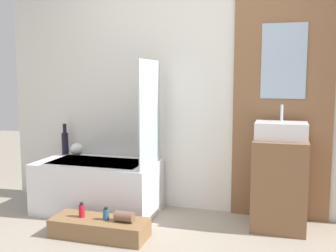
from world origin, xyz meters
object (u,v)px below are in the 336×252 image
object	(u,v)px
bathtub	(98,186)
wooden_step_bench	(100,228)
bottle_soap_secondary	(106,214)
vase_round_light	(77,149)
sink	(281,131)
bottle_soap_primary	(82,211)
vase_tall_dark	(65,142)

from	to	relation	value
bathtub	wooden_step_bench	distance (m)	0.68
bottle_soap_secondary	bathtub	bearing A→B (deg)	121.96
vase_round_light	sink	bearing A→B (deg)	-3.78
wooden_step_bench	sink	bearing A→B (deg)	24.39
wooden_step_bench	bottle_soap_primary	bearing A→B (deg)	180.00
bottle_soap_primary	bathtub	bearing A→B (deg)	103.11
vase_tall_dark	bottle_soap_primary	size ratio (longest dim) A/B	2.61
sink	vase_tall_dark	distance (m)	2.30
vase_round_light	bathtub	bearing A→B (deg)	-31.37
vase_tall_dark	wooden_step_bench	bearing A→B (deg)	-45.63
sink	vase_round_light	bearing A→B (deg)	176.22
vase_tall_dark	bottle_soap_secondary	size ratio (longest dim) A/B	3.08
wooden_step_bench	sink	world-z (taller)	sink
wooden_step_bench	vase_tall_dark	distance (m)	1.30
vase_round_light	bottle_soap_primary	distance (m)	1.01
vase_round_light	bottle_soap_secondary	bearing A→B (deg)	-48.07
sink	vase_tall_dark	world-z (taller)	sink
wooden_step_bench	sink	distance (m)	1.80
bottle_soap_primary	vase_tall_dark	bearing A→B (deg)	127.91
bathtub	bottle_soap_secondary	world-z (taller)	bathtub
vase_tall_dark	bottle_soap_secondary	xyz separation A→B (m)	(0.88, -0.83, -0.45)
bathtub	bottle_soap_primary	world-z (taller)	bathtub
vase_tall_dark	vase_round_light	world-z (taller)	vase_tall_dark
bathtub	vase_tall_dark	xyz separation A→B (m)	(-0.51, 0.25, 0.39)
wooden_step_bench	bottle_soap_secondary	bearing A→B (deg)	0.00
bottle_soap_primary	bottle_soap_secondary	bearing A→B (deg)	0.00
bottle_soap_secondary	wooden_step_bench	bearing A→B (deg)	180.00
bathtub	wooden_step_bench	bearing A→B (deg)	-62.65
bottle_soap_primary	bottle_soap_secondary	xyz separation A→B (m)	(0.23, 0.00, -0.01)
bathtub	sink	bearing A→B (deg)	2.48
wooden_step_bench	vase_tall_dark	world-z (taller)	vase_tall_dark
vase_tall_dark	bottle_soap_primary	world-z (taller)	vase_tall_dark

